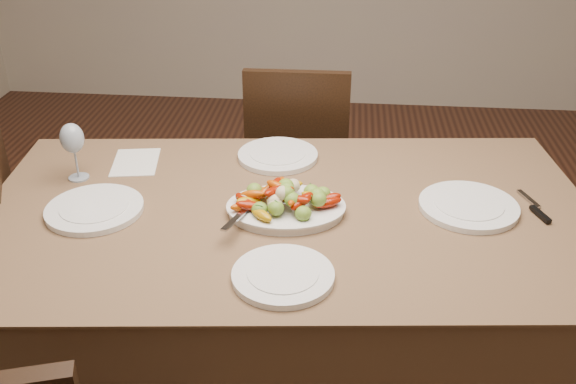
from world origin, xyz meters
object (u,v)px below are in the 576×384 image
(plate_far, at_px, (278,156))
(wine_glass, at_px, (74,150))
(plate_near, at_px, (283,276))
(serving_platter, at_px, (286,210))
(plate_left, at_px, (95,209))
(plate_right, at_px, (468,206))
(chair_far, at_px, (299,160))
(dining_table, at_px, (288,309))

(plate_far, xyz_separation_m, wine_glass, (-0.63, -0.21, 0.09))
(plate_far, bearing_deg, plate_near, -82.61)
(serving_platter, xyz_separation_m, plate_left, (-0.57, -0.04, -0.00))
(serving_platter, relative_size, plate_right, 1.15)
(plate_near, bearing_deg, plate_right, 37.53)
(chair_far, height_order, plate_left, chair_far)
(chair_far, xyz_separation_m, serving_platter, (0.03, -0.93, 0.30))
(plate_right, xyz_separation_m, plate_far, (-0.61, 0.29, 0.00))
(plate_near, bearing_deg, wine_glass, 146.48)
(plate_right, relative_size, plate_far, 1.06)
(dining_table, height_order, plate_left, plate_left)
(plate_right, bearing_deg, plate_near, -142.47)
(dining_table, distance_m, chair_far, 0.92)
(plate_right, bearing_deg, wine_glass, 176.32)
(dining_table, distance_m, wine_glass, 0.86)
(plate_left, xyz_separation_m, plate_far, (0.50, 0.42, 0.00))
(serving_platter, distance_m, plate_left, 0.57)
(serving_platter, bearing_deg, dining_table, 79.85)
(dining_table, distance_m, plate_left, 0.69)
(plate_left, height_order, plate_far, same)
(plate_near, bearing_deg, plate_left, 155.13)
(dining_table, bearing_deg, serving_platter, -100.15)
(chair_far, distance_m, plate_left, 1.15)
(dining_table, xyz_separation_m, plate_near, (0.02, -0.34, 0.39))
(dining_table, bearing_deg, chair_far, 92.33)
(plate_far, relative_size, wine_glass, 1.35)
(wine_glass, bearing_deg, plate_near, -33.52)
(dining_table, relative_size, serving_platter, 5.41)
(wine_glass, bearing_deg, plate_right, -3.68)
(chair_far, relative_size, wine_glass, 4.64)
(chair_far, relative_size, plate_far, 3.42)
(dining_table, xyz_separation_m, plate_right, (0.54, 0.06, 0.39))
(wine_glass, bearing_deg, plate_far, 18.62)
(wine_glass, bearing_deg, serving_platter, -12.79)
(chair_far, bearing_deg, plate_near, 92.18)
(plate_left, bearing_deg, dining_table, 6.56)
(plate_near, bearing_deg, dining_table, 93.39)
(chair_far, bearing_deg, dining_table, 91.89)
(serving_platter, distance_m, plate_near, 0.32)
(serving_platter, distance_m, plate_right, 0.55)
(plate_far, height_order, wine_glass, wine_glass)
(dining_table, xyz_separation_m, plate_left, (-0.57, -0.07, 0.39))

